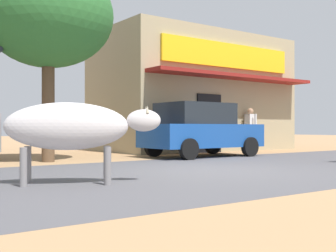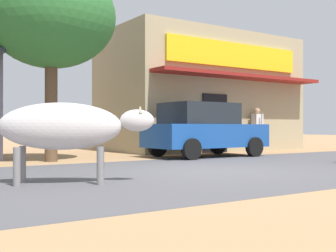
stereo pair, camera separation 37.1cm
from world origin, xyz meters
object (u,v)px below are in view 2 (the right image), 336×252
object	(u,v)px
roadside_tree	(51,17)
cow_near_brown	(65,127)
pedestrian_by_shop	(257,126)
parked_hatchback_car	(204,129)

from	to	relation	value
roadside_tree	cow_near_brown	bearing A→B (deg)	-106.22
roadside_tree	pedestrian_by_shop	distance (m)	8.63
roadside_tree	cow_near_brown	xyz separation A→B (m)	(-1.33, -4.59, -2.90)
roadside_tree	cow_near_brown	world-z (taller)	roadside_tree
parked_hatchback_car	pedestrian_by_shop	distance (m)	3.83
roadside_tree	pedestrian_by_shop	size ratio (longest dim) A/B	3.18
roadside_tree	cow_near_brown	distance (m)	5.59
pedestrian_by_shop	cow_near_brown	bearing A→B (deg)	-151.41
cow_near_brown	parked_hatchback_car	bearing A→B (deg)	33.24
cow_near_brown	pedestrian_by_shop	world-z (taller)	pedestrian_by_shop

